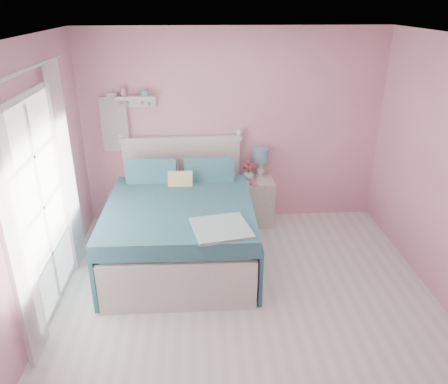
{
  "coord_description": "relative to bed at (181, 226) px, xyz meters",
  "views": [
    {
      "loc": [
        -0.46,
        -3.42,
        2.9
      ],
      "look_at": [
        -0.19,
        1.2,
        0.84
      ],
      "focal_mm": 35.0,
      "sensor_mm": 36.0,
      "label": 1
    }
  ],
  "objects": [
    {
      "name": "floor",
      "position": [
        0.7,
        -1.2,
        -0.41
      ],
      "size": [
        4.5,
        4.5,
        0.0
      ],
      "primitive_type": "plane",
      "color": "silver",
      "rests_on": "ground"
    },
    {
      "name": "room_shell",
      "position": [
        0.7,
        -1.2,
        1.17
      ],
      "size": [
        4.5,
        4.5,
        4.5
      ],
      "color": "pink",
      "rests_on": "floor"
    },
    {
      "name": "bed",
      "position": [
        0.0,
        0.0,
        0.0
      ],
      "size": [
        1.67,
        2.11,
        1.22
      ],
      "rotation": [
        0.0,
        0.0,
        -0.01
      ],
      "color": "silver",
      "rests_on": "floor"
    },
    {
      "name": "nightstand",
      "position": [
        1.01,
        0.81,
        -0.08
      ],
      "size": [
        0.45,
        0.44,
        0.65
      ],
      "color": "beige",
      "rests_on": "floor"
    },
    {
      "name": "table_lamp",
      "position": [
        1.07,
        0.9,
        0.53
      ],
      "size": [
        0.21,
        0.21,
        0.42
      ],
      "color": "white",
      "rests_on": "nightstand"
    },
    {
      "name": "vase",
      "position": [
        0.9,
        0.85,
        0.32
      ],
      "size": [
        0.18,
        0.18,
        0.15
      ],
      "primitive_type": "imported",
      "rotation": [
        0.0,
        0.0,
        -0.25
      ],
      "color": "silver",
      "rests_on": "nightstand"
    },
    {
      "name": "teacup",
      "position": [
        0.95,
        0.65,
        0.28
      ],
      "size": [
        0.13,
        0.13,
        0.08
      ],
      "primitive_type": "imported",
      "rotation": [
        0.0,
        0.0,
        -0.39
      ],
      "color": "pink",
      "rests_on": "nightstand"
    },
    {
      "name": "roses",
      "position": [
        0.9,
        0.85,
        0.43
      ],
      "size": [
        0.14,
        0.11,
        0.12
      ],
      "color": "#DA4A5B",
      "rests_on": "vase"
    },
    {
      "name": "wall_shelf",
      "position": [
        -0.55,
        0.99,
        1.32
      ],
      "size": [
        0.5,
        0.15,
        0.25
      ],
      "color": "silver",
      "rests_on": "room_shell"
    },
    {
      "name": "hanging_dress",
      "position": [
        -0.85,
        0.98,
        0.99
      ],
      "size": [
        0.34,
        0.03,
        0.72
      ],
      "primitive_type": "cube",
      "color": "white",
      "rests_on": "room_shell"
    },
    {
      "name": "french_door",
      "position": [
        -1.27,
        -0.8,
        0.66
      ],
      "size": [
        0.04,
        1.32,
        2.16
      ],
      "color": "silver",
      "rests_on": "floor"
    },
    {
      "name": "curtain_near",
      "position": [
        -1.22,
        -1.54,
        0.77
      ],
      "size": [
        0.04,
        0.4,
        2.32
      ],
      "primitive_type": "cube",
      "color": "white",
      "rests_on": "floor"
    },
    {
      "name": "curtain_far",
      "position": [
        -1.22,
        -0.05,
        0.77
      ],
      "size": [
        0.04,
        0.4,
        2.32
      ],
      "primitive_type": "cube",
      "color": "white",
      "rests_on": "floor"
    }
  ]
}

